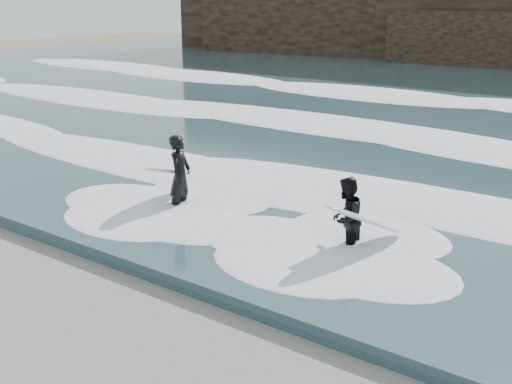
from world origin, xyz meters
TOP-DOWN VIEW (x-y plane):
  - foam_near at (0.00, 9.00)m, footprint 60.00×3.20m
  - foam_mid at (0.00, 16.00)m, footprint 60.00×4.00m
  - foam_far at (0.00, 25.00)m, footprint 60.00×4.80m
  - surfer_left at (-1.82, 6.11)m, footprint 1.27×2.11m
  - surfer_right at (2.73, 6.21)m, footprint 1.41×2.24m

SIDE VIEW (x-z plane):
  - foam_near at x=0.00m, z-range 0.30..0.50m
  - foam_mid at x=0.00m, z-range 0.30..0.54m
  - foam_far at x=0.00m, z-range 0.30..0.60m
  - surfer_right at x=2.73m, z-range 0.01..1.70m
  - surfer_left at x=-1.82m, z-range 0.01..1.99m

